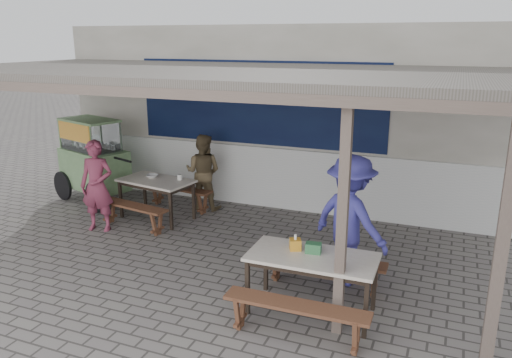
{
  "coord_description": "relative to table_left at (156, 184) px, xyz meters",
  "views": [
    {
      "loc": [
        3.37,
        -5.93,
        3.24
      ],
      "look_at": [
        0.62,
        0.9,
        1.17
      ],
      "focal_mm": 35.0,
      "sensor_mm": 36.0,
      "label": 1
    }
  ],
  "objects": [
    {
      "name": "table_right",
      "position": [
        3.57,
        -2.14,
        0.0
      ],
      "size": [
        1.54,
        0.79,
        0.75
      ],
      "rotation": [
        0.0,
        0.0,
        0.01
      ],
      "color": "beige",
      "rests_on": "ground"
    },
    {
      "name": "table_left",
      "position": [
        0.0,
        0.0,
        0.0
      ],
      "size": [
        1.45,
        0.97,
        0.75
      ],
      "rotation": [
        0.0,
        0.0,
        -0.17
      ],
      "color": "beige",
      "rests_on": "ground"
    },
    {
      "name": "bench_left_wall",
      "position": [
        0.11,
        0.62,
        -0.34
      ],
      "size": [
        1.47,
        0.52,
        0.45
      ],
      "rotation": [
        0.0,
        0.0,
        -0.17
      ],
      "color": "brown",
      "rests_on": "ground"
    },
    {
      "name": "patron_wall_side",
      "position": [
        0.54,
        0.83,
        0.07
      ],
      "size": [
        0.78,
        0.63,
        1.49
      ],
      "primitive_type": "imported",
      "rotation": [
        0.0,
        0.0,
        3.24
      ],
      "color": "brown",
      "rests_on": "ground"
    },
    {
      "name": "warung_roof",
      "position": [
        1.64,
        -0.64,
        2.04
      ],
      "size": [
        9.0,
        4.21,
        2.81
      ],
      "color": "#5F5752",
      "rests_on": "ground"
    },
    {
      "name": "vendor_cart",
      "position": [
        -1.75,
        0.41,
        0.25
      ],
      "size": [
        2.18,
        1.29,
        1.7
      ],
      "rotation": [
        0.0,
        0.0,
        -0.32
      ],
      "color": "#7AA26C",
      "rests_on": "ground"
    },
    {
      "name": "tissue_box",
      "position": [
        3.33,
        -2.05,
        0.15
      ],
      "size": [
        0.18,
        0.18,
        0.14
      ],
      "primitive_type": "cube",
      "rotation": [
        0.0,
        0.0,
        0.43
      ],
      "color": "orange",
      "rests_on": "table_right"
    },
    {
      "name": "patron_right_table",
      "position": [
        3.81,
        -1.16,
        0.22
      ],
      "size": [
        1.34,
        1.12,
        1.79
      ],
      "primitive_type": "imported",
      "rotation": [
        0.0,
        0.0,
        2.67
      ],
      "color": "#3B3895",
      "rests_on": "ground"
    },
    {
      "name": "bench_right_street",
      "position": [
        3.58,
        -2.79,
        -0.33
      ],
      "size": [
        1.64,
        0.3,
        0.45
      ],
      "rotation": [
        0.0,
        0.0,
        0.01
      ],
      "color": "brown",
      "rests_on": "ground"
    },
    {
      "name": "bench_right_wall",
      "position": [
        3.56,
        -1.49,
        -0.33
      ],
      "size": [
        1.64,
        0.3,
        0.45
      ],
      "rotation": [
        0.0,
        0.0,
        0.01
      ],
      "color": "brown",
      "rests_on": "ground"
    },
    {
      "name": "ground",
      "position": [
        1.62,
        -1.54,
        -0.67
      ],
      "size": [
        60.0,
        60.0,
        0.0
      ],
      "primitive_type": "plane",
      "color": "slate",
      "rests_on": "ground"
    },
    {
      "name": "condiment_jar",
      "position": [
        0.41,
        0.16,
        0.13
      ],
      "size": [
        0.09,
        0.09,
        0.1
      ],
      "primitive_type": "cylinder",
      "color": "silver",
      "rests_on": "table_left"
    },
    {
      "name": "patron_street_side",
      "position": [
        -0.62,
        -0.86,
        0.13
      ],
      "size": [
        0.66,
        0.51,
        1.6
      ],
      "primitive_type": "imported",
      "rotation": [
        0.0,
        0.0,
        0.24
      ],
      "color": "#803049",
      "rests_on": "ground"
    },
    {
      "name": "donation_box",
      "position": [
        3.56,
        -2.06,
        0.14
      ],
      "size": [
        0.2,
        0.15,
        0.12
      ],
      "primitive_type": "cube",
      "rotation": [
        0.0,
        0.0,
        0.12
      ],
      "color": "#2F6B3E",
      "rests_on": "table_right"
    },
    {
      "name": "condiment_bowl",
      "position": [
        -0.15,
        0.11,
        0.1
      ],
      "size": [
        0.26,
        0.26,
        0.05
      ],
      "primitive_type": "imported",
      "rotation": [
        0.0,
        0.0,
        0.27
      ],
      "color": "white",
      "rests_on": "table_left"
    },
    {
      "name": "back_wall",
      "position": [
        1.62,
        2.04,
        1.05
      ],
      "size": [
        9.0,
        1.28,
        3.5
      ],
      "color": "beige",
      "rests_on": "ground"
    },
    {
      "name": "bench_left_street",
      "position": [
        -0.11,
        -0.62,
        -0.34
      ],
      "size": [
        1.47,
        0.52,
        0.45
      ],
      "rotation": [
        0.0,
        0.0,
        -0.17
      ],
      "color": "brown",
      "rests_on": "ground"
    }
  ]
}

